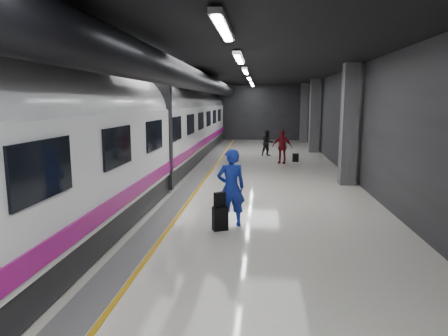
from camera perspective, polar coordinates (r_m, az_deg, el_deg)
name	(u,v)px	position (r m, az deg, el deg)	size (l,w,h in m)	color
ground	(222,193)	(13.71, -0.22, -3.65)	(40.00, 40.00, 0.00)	silver
platform_hall	(217,89)	(14.34, -1.02, 11.16)	(10.02, 40.02, 4.51)	black
train	(128,132)	(14.08, -13.54, 4.96)	(3.05, 38.00, 4.05)	black
traveler_main	(231,188)	(9.96, 1.01, -2.84)	(0.72, 0.47, 1.97)	blue
suitcase_main	(220,218)	(9.81, -0.56, -7.22)	(0.36, 0.23, 0.58)	black
shoulder_bag	(220,199)	(9.72, -0.62, -4.51)	(0.27, 0.14, 0.36)	black
traveler_far_a	(268,143)	(23.33, 6.24, 3.57)	(0.73, 0.57, 1.50)	black
traveler_far_b	(282,147)	(20.60, 8.28, 3.05)	(1.00, 0.42, 1.71)	maroon
suitcase_far	(296,158)	(21.28, 10.18, 1.48)	(0.30, 0.19, 0.44)	black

